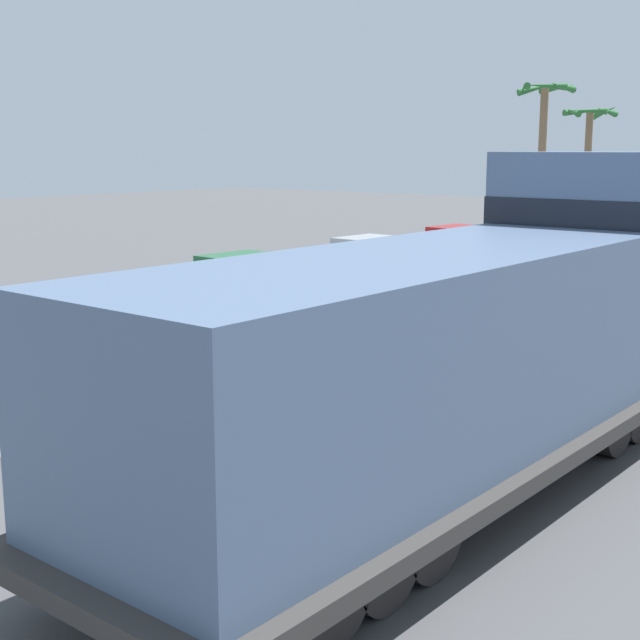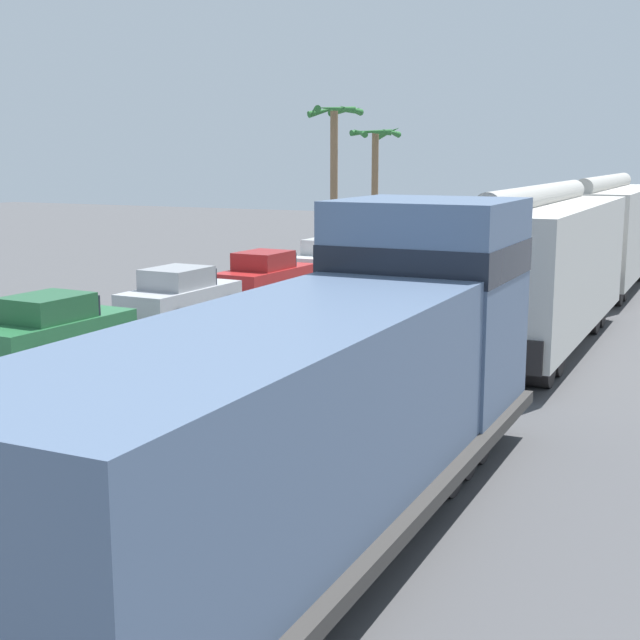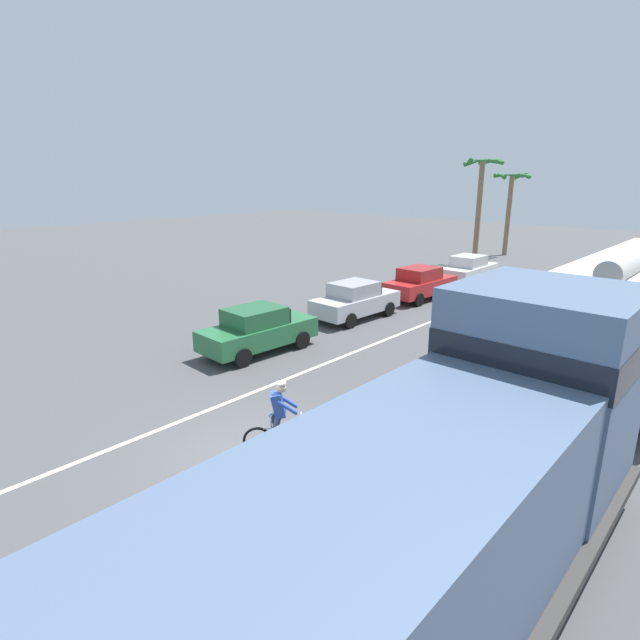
# 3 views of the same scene
# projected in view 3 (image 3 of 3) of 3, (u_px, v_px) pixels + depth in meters

# --- Properties ---
(ground_plane) EXTENTS (120.00, 120.00, 0.00)m
(ground_plane) POSITION_uv_depth(u_px,v_px,m) (243.00, 454.00, 11.09)
(ground_plane) COLOR #4C4C4F
(median_curb) EXTENTS (0.36, 36.00, 0.16)m
(median_curb) POSITION_uv_depth(u_px,v_px,m) (396.00, 375.00, 15.32)
(median_curb) COLOR beige
(median_curb) RESTS_ON ground
(lane_stripe) EXTENTS (0.14, 36.00, 0.01)m
(lane_stripe) POSITION_uv_depth(u_px,v_px,m) (337.00, 359.00, 16.90)
(lane_stripe) COLOR silver
(lane_stripe) RESTS_ON ground
(locomotive) EXTENTS (3.10, 11.61, 4.20)m
(locomotive) POSITION_uv_depth(u_px,v_px,m) (431.00, 513.00, 6.38)
(locomotive) COLOR slate
(locomotive) RESTS_ON ground
(parked_car_green) EXTENTS (1.98, 4.27, 1.62)m
(parked_car_green) POSITION_uv_depth(u_px,v_px,m) (258.00, 330.00, 17.39)
(parked_car_green) COLOR #286B3D
(parked_car_green) RESTS_ON ground
(parked_car_silver) EXTENTS (1.94, 4.25, 1.62)m
(parked_car_silver) POSITION_uv_depth(u_px,v_px,m) (355.00, 300.00, 21.55)
(parked_car_silver) COLOR #B7BABF
(parked_car_silver) RESTS_ON ground
(parked_car_red) EXTENTS (1.99, 4.28, 1.62)m
(parked_car_red) POSITION_uv_depth(u_px,v_px,m) (420.00, 283.00, 25.01)
(parked_car_red) COLOR red
(parked_car_red) RESTS_ON ground
(parked_car_white) EXTENTS (1.85, 4.21, 1.62)m
(parked_car_white) POSITION_uv_depth(u_px,v_px,m) (469.00, 269.00, 28.76)
(parked_car_white) COLOR silver
(parked_car_white) RESTS_ON ground
(cyclist) EXTENTS (1.26, 1.25, 1.71)m
(cyclist) POSITION_uv_depth(u_px,v_px,m) (280.00, 420.00, 10.91)
(cyclist) COLOR black
(cyclist) RESTS_ON ground
(palm_tree_near) EXTENTS (2.71, 2.74, 7.33)m
(palm_tree_near) POSITION_uv_depth(u_px,v_px,m) (481.00, 188.00, 33.83)
(palm_tree_near) COLOR #846647
(palm_tree_near) RESTS_ON ground
(palm_tree_far) EXTENTS (2.71, 2.76, 6.45)m
(palm_tree_far) POSITION_uv_depth(u_px,v_px,m) (510.00, 194.00, 38.15)
(palm_tree_far) COLOR #846647
(palm_tree_far) RESTS_ON ground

